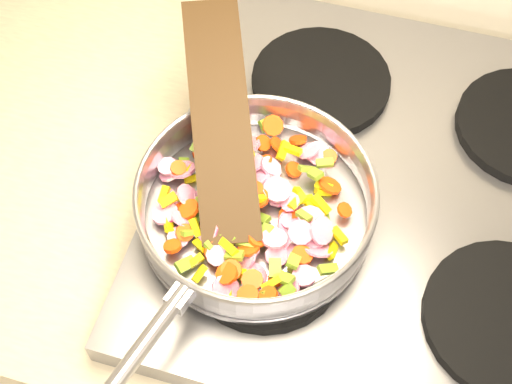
# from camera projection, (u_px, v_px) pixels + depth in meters

# --- Properties ---
(cooktop) EXTENTS (0.60, 0.60, 0.04)m
(cooktop) POSITION_uv_depth(u_px,v_px,m) (401.00, 199.00, 0.90)
(cooktop) COLOR #939399
(cooktop) RESTS_ON counter_top
(grate_fl) EXTENTS (0.19, 0.19, 0.02)m
(grate_fl) POSITION_uv_depth(u_px,v_px,m) (265.00, 256.00, 0.83)
(grate_fl) COLOR black
(grate_fl) RESTS_ON cooktop
(grate_fr) EXTENTS (0.19, 0.19, 0.02)m
(grate_fr) POSITION_uv_depth(u_px,v_px,m) (508.00, 319.00, 0.79)
(grate_fr) COLOR black
(grate_fr) RESTS_ON cooktop
(grate_bl) EXTENTS (0.19, 0.19, 0.02)m
(grate_bl) POSITION_uv_depth(u_px,v_px,m) (321.00, 81.00, 0.97)
(grate_bl) COLOR black
(grate_bl) RESTS_ON cooktop
(saute_pan) EXTENTS (0.32, 0.48, 0.06)m
(saute_pan) POSITION_uv_depth(u_px,v_px,m) (255.00, 203.00, 0.82)
(saute_pan) COLOR #9E9EA5
(saute_pan) RESTS_ON grate_fl
(vegetable_heap) EXTENTS (0.25, 0.26, 0.05)m
(vegetable_heap) POSITION_uv_depth(u_px,v_px,m) (248.00, 211.00, 0.83)
(vegetable_heap) COLOR #BD125C
(vegetable_heap) RESTS_ON saute_pan
(wooden_spatula) EXTENTS (0.18, 0.30, 0.11)m
(wooden_spatula) POSITION_uv_depth(u_px,v_px,m) (220.00, 118.00, 0.84)
(wooden_spatula) COLOR black
(wooden_spatula) RESTS_ON saute_pan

